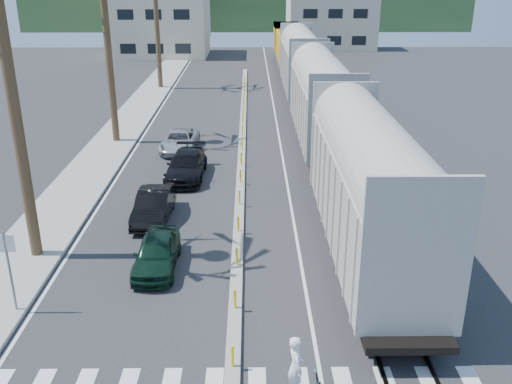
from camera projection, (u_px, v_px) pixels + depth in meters
ground at (234, 349)px, 17.30m from camera, size 140.00×140.00×0.00m
sidewalk at (123, 129)px, 40.44m from camera, size 3.00×90.00×0.15m
rails at (309, 119)px, 43.38m from camera, size 1.56×100.00×0.06m
median at (242, 150)px, 35.83m from camera, size 0.45×60.00×0.85m
lane_markings at (212, 130)px, 40.53m from camera, size 9.42×90.00×0.01m
freight_train at (312, 85)px, 40.76m from camera, size 3.00×60.94×5.85m
street_sign at (8, 261)px, 18.36m from camera, size 0.60×0.08×3.00m
buildings at (202, 15)px, 82.27m from camera, size 38.00×27.00×10.00m
car_lead at (157, 253)px, 21.70m from camera, size 1.58×3.89×1.32m
car_second at (154, 206)px, 25.92m from camera, size 1.69×4.21×1.36m
car_third at (186, 166)px, 31.09m from camera, size 2.27×4.97×1.41m
car_rear at (180, 141)px, 35.83m from camera, size 2.63×4.71×1.23m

